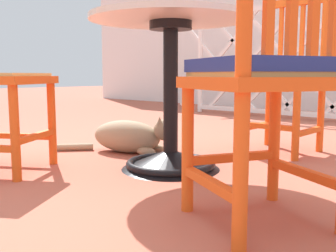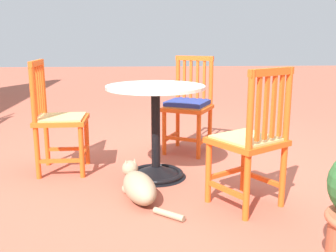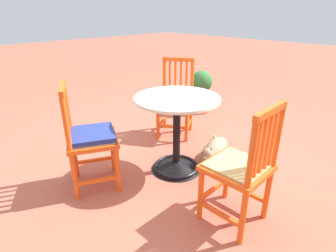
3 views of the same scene
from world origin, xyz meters
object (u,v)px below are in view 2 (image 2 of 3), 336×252
at_px(tabby_cat, 138,186).
at_px(orange_chair_by_planter, 250,142).
at_px(orange_chair_near_fence, 189,106).
at_px(cafe_table, 156,142).
at_px(orange_chair_at_corner, 58,120).

bearing_deg(tabby_cat, orange_chair_by_planter, -102.57).
xyz_separation_m(orange_chair_by_planter, tabby_cat, (0.16, 0.72, -0.34)).
height_order(orange_chair_by_planter, orange_chair_near_fence, same).
distance_m(orange_chair_by_planter, orange_chair_near_fence, 1.31).
bearing_deg(orange_chair_near_fence, cafe_table, 153.87).
xyz_separation_m(cafe_table, orange_chair_at_corner, (0.19, 0.78, 0.15)).
distance_m(cafe_table, orange_chair_by_planter, 0.84).
distance_m(orange_chair_at_corner, tabby_cat, 0.96).
bearing_deg(orange_chair_by_planter, orange_chair_near_fence, 10.64).
xyz_separation_m(cafe_table, tabby_cat, (-0.43, 0.14, -0.19)).
distance_m(orange_chair_by_planter, tabby_cat, 0.81).
xyz_separation_m(orange_chair_by_planter, orange_chair_at_corner, (0.78, 1.36, 0.00)).
distance_m(orange_chair_near_fence, orange_chair_at_corner, 1.23).
relative_size(orange_chair_by_planter, orange_chair_near_fence, 1.00).
height_order(orange_chair_near_fence, orange_chair_at_corner, same).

